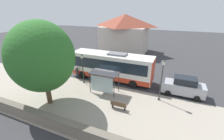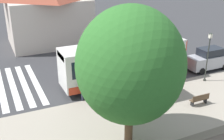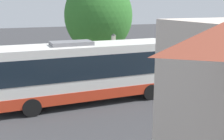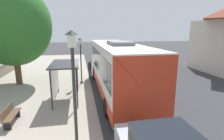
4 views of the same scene
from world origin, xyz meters
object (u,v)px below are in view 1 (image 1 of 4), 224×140
pedestrian (77,71)px  street_lamp_near (162,77)px  shade_tree (42,57)px  bus (112,66)px  street_lamp_far (83,66)px  bench (118,105)px  parked_car_behind_bus (183,87)px  bus_shelter (104,76)px

pedestrian → street_lamp_near: street_lamp_near is taller
pedestrian → shade_tree: (-5.99, -0.85, 3.86)m
bus → street_lamp_far: 3.80m
pedestrian → shade_tree: size_ratio=0.21×
street_lamp_near → street_lamp_far: street_lamp_near is taller
bus → shade_tree: (-7.64, 3.59, 2.94)m
bench → shade_tree: bearing=103.9°
street_lamp_near → parked_car_behind_bus: size_ratio=1.01×
street_lamp_near → parked_car_behind_bus: street_lamp_near is taller
pedestrian → street_lamp_far: (-0.82, -1.57, 1.28)m
shade_tree → street_lamp_far: bearing=-7.9°
pedestrian → bench: (-4.30, -7.71, -0.55)m
pedestrian → parked_car_behind_bus: bearing=-85.8°
bus → pedestrian: size_ratio=6.29×
pedestrian → parked_car_behind_bus: size_ratio=0.40×
street_lamp_far → shade_tree: bearing=172.1°
pedestrian → parked_car_behind_bus: 13.35m
shade_tree → parked_car_behind_bus: 14.79m
bus_shelter → shade_tree: 6.47m
street_lamp_near → bench: bearing=133.5°
bus_shelter → bench: bus_shelter is taller
street_lamp_near → street_lamp_far: size_ratio=1.15×
shade_tree → parked_car_behind_bus: (6.98, -12.46, -3.86)m
street_lamp_far → parked_car_behind_bus: (1.80, -11.74, -1.28)m
bus → bench: (-5.94, -3.27, -1.47)m
street_lamp_far → shade_tree: shade_tree is taller
bench → street_lamp_near: size_ratio=0.35×
pedestrian → bench: size_ratio=1.12×
bench → shade_tree: size_ratio=0.19×
shade_tree → street_lamp_near: bearing=-64.5°
bus → pedestrian: (-1.64, 4.45, -0.92)m
bus → shade_tree: shade_tree is taller
street_lamp_far → bench: bearing=-119.6°
street_lamp_far → street_lamp_near: bearing=-91.8°
bus_shelter → pedestrian: size_ratio=1.87×
bus_shelter → parked_car_behind_bus: bearing=-70.1°
bench → shade_tree: shade_tree is taller
street_lamp_near → bus_shelter: bearing=98.4°
bench → street_lamp_far: bearing=60.4°
shade_tree → bus_shelter: bearing=-46.5°
bench → street_lamp_far: (3.49, 6.14, 1.83)m
street_lamp_near → parked_car_behind_bus: 3.47m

